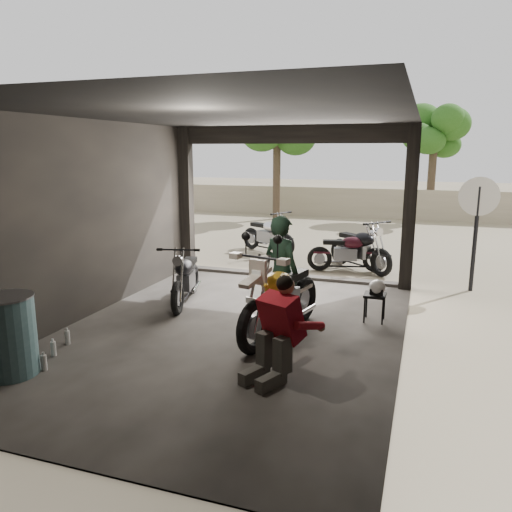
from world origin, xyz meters
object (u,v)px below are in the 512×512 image
Objects in this scene: helmet at (377,287)px; outside_bike_c at (360,245)px; outside_bike_b at (348,249)px; stool at (375,298)px; sign_post at (477,216)px; main_bike at (281,293)px; mechanic at (274,332)px; rider at (281,272)px; oil_drum at (8,337)px; left_bike at (185,274)px; outside_bike_a at (268,232)px.

outside_bike_c is at bearing 107.58° from helmet.
outside_bike_b is 3.35× the size of stool.
sign_post reaches higher than helmet.
stool is at bearing 53.68° from main_bike.
helmet is (0.95, 2.46, -0.02)m from mechanic.
outside_bike_b is at bearing 171.19° from outside_bike_c.
rider is (-0.11, 0.39, 0.21)m from main_bike.
outside_bike_c is at bearing 64.46° from oil_drum.
oil_drum is at bearing -127.08° from main_bike.
outside_bike_b is 3.43m from stool.
rider is 1.56m from helmet.
helmet is at bearing -127.43° from outside_bike_c.
sign_post is at bearing 63.92° from main_bike.
rider reaches higher than oil_drum.
mechanic reaches higher than outside_bike_b.
left_bike is 3.32m from stool.
rider is at bearing -32.03° from left_bike.
helmet is 5.26m from oil_drum.
helmet is 0.27× the size of oil_drum.
rider is 0.79× the size of sign_post.
mechanic is at bearing -133.35° from outside_bike_a.
left_bike is at bearing -173.21° from helmet.
oil_drum is at bearing 142.63° from outside_bike_b.
outside_bike_b is 1.57× the size of oil_drum.
sign_post is (4.92, 2.56, 0.93)m from left_bike.
outside_bike_a is at bearing 45.20° from outside_bike_b.
left_bike is 1.34× the size of mechanic.
sign_post is (2.30, -1.02, 0.89)m from outside_bike_c.
rider is 1.60m from stool.
stool is (3.29, -4.76, -0.17)m from outside_bike_a.
oil_drum is (-2.65, -2.72, -0.38)m from rider.
main_bike is 1.68m from stool.
rider is at bearing 45.79° from oil_drum.
stool is 0.47× the size of oil_drum.
outside_bike_a is at bearing -44.39° from rider.
outside_bike_b is 3.47m from helmet.
mechanic is 1.22× the size of oil_drum.
main_bike is 1.15× the size of rider.
outside_bike_a reaches higher than stool.
main_bike reaches higher than stool.
mechanic reaches higher than stool.
sign_post reaches higher than outside_bike_c.
oil_drum is at bearing -139.31° from mechanic.
outside_bike_a is 6.19× the size of helmet.
outside_bike_a is 0.95× the size of rider.
oil_drum is (-0.71, -8.18, -0.07)m from outside_bike_a.
outside_bike_a is 5.79m from stool.
rider reaches higher than main_bike.
outside_bike_c is 3.74× the size of stool.
rider reaches higher than outside_bike_c.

